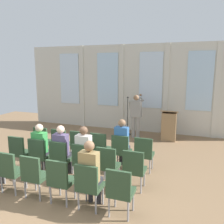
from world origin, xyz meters
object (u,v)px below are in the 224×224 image
(chair_r0_c0, at_px, (43,140))
(audience_r2_c4, at_px, (90,171))
(chair_r0_c5, at_px, (144,152))
(chair_r2_c1, at_px, (10,169))
(audience_r0_c4, at_px, (122,141))
(chair_r1_c4, at_px, (108,163))
(chair_r2_c2, at_px, (34,174))
(chair_r2_c3, at_px, (60,178))
(chair_r2_c4, at_px, (89,184))
(chair_r1_c5, at_px, (134,167))
(chair_r0_c4, at_px, (121,149))
(chair_r1_c0, at_px, (20,151))
(audience_r1_c2, at_px, (62,148))
(chair_r0_c2, at_px, (80,144))
(lectern, at_px, (169,126))
(audience_r1_c1, at_px, (41,145))
(mic_stand, at_px, (127,127))
(chair_r1_c3, at_px, (83,160))
(chair_r0_c3, at_px, (100,147))
(chair_r1_c1, at_px, (39,153))
(speaker, at_px, (136,113))
(chair_r0_c1, at_px, (61,142))
(chair_r1_c2, at_px, (61,157))
(audience_r1_c3, at_px, (85,150))

(chair_r0_c0, xyz_separation_m, audience_r2_c4, (2.49, -1.93, 0.22))
(chair_r0_c5, bearing_deg, chair_r2_c1, -141.05)
(chair_r0_c5, distance_m, audience_r2_c4, 2.04)
(audience_r0_c4, distance_m, chair_r0_c5, 0.66)
(chair_r1_c4, relative_size, chair_r2_c2, 1.00)
(audience_r0_c4, height_order, chair_r2_c3, audience_r0_c4)
(chair_r2_c4, bearing_deg, chair_r1_c5, 58.26)
(chair_r0_c4, distance_m, chair_r0_c5, 0.62)
(chair_r1_c5, bearing_deg, chair_r1_c0, 180.00)
(audience_r0_c4, height_order, audience_r1_c2, audience_r0_c4)
(chair_r2_c2, bearing_deg, chair_r0_c2, 90.00)
(audience_r2_c4, bearing_deg, chair_r2_c1, -177.57)
(lectern, xyz_separation_m, chair_r1_c4, (-0.92, -4.00, -0.02))
(audience_r1_c1, bearing_deg, audience_r0_c4, 28.25)
(mic_stand, height_order, chair_r2_c1, mic_stand)
(chair_r1_c3, height_order, chair_r2_c4, same)
(chair_r0_c2, bearing_deg, chair_r0_c0, 180.00)
(audience_r1_c2, relative_size, chair_r2_c2, 1.39)
(chair_r0_c3, xyz_separation_m, chair_r2_c2, (-0.62, -2.01, 0.00))
(chair_r0_c0, xyz_separation_m, chair_r0_c3, (1.87, 0.00, 0.00))
(chair_r1_c1, bearing_deg, audience_r1_c1, 90.00)
(audience_r1_c1, distance_m, chair_r1_c3, 1.26)
(speaker, height_order, audience_r1_c1, speaker)
(chair_r0_c5, height_order, chair_r2_c4, same)
(chair_r1_c3, relative_size, audience_r2_c4, 0.69)
(chair_r0_c0, bearing_deg, lectern, 41.35)
(chair_r0_c1, bearing_deg, chair_r2_c2, -72.81)
(chair_r1_c0, height_order, chair_r2_c3, same)
(speaker, bearing_deg, chair_r1_c2, -102.93)
(chair_r0_c5, distance_m, audience_r1_c1, 2.66)
(speaker, xyz_separation_m, chair_r1_c2, (-0.90, -3.94, -0.44))
(lectern, distance_m, audience_r1_c1, 4.81)
(speaker, xyz_separation_m, chair_r2_c1, (-1.53, -4.94, -0.44))
(audience_r1_c2, bearing_deg, chair_r0_c4, 36.60)
(chair_r0_c2, height_order, chair_r0_c4, same)
(chair_r1_c3, bearing_deg, chair_r1_c4, 0.00)
(mic_stand, bearing_deg, chair_r1_c3, -88.29)
(chair_r2_c4, bearing_deg, chair_r1_c3, 121.74)
(audience_r1_c3, height_order, chair_r2_c4, audience_r1_c3)
(chair_r1_c5, bearing_deg, lectern, 85.81)
(audience_r2_c4, bearing_deg, chair_r1_c0, 159.58)
(chair_r0_c3, bearing_deg, audience_r0_c4, 7.30)
(audience_r1_c2, height_order, chair_r2_c4, audience_r1_c2)
(audience_r1_c2, height_order, chair_r2_c1, audience_r1_c2)
(chair_r1_c3, distance_m, audience_r1_c3, 0.22)
(chair_r0_c4, height_order, audience_r0_c4, audience_r0_c4)
(speaker, distance_m, mic_stand, 0.79)
(chair_r0_c5, bearing_deg, chair_r0_c2, 180.00)
(chair_r0_c1, bearing_deg, chair_r0_c4, 0.00)
(chair_r2_c2, bearing_deg, chair_r1_c2, 90.00)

